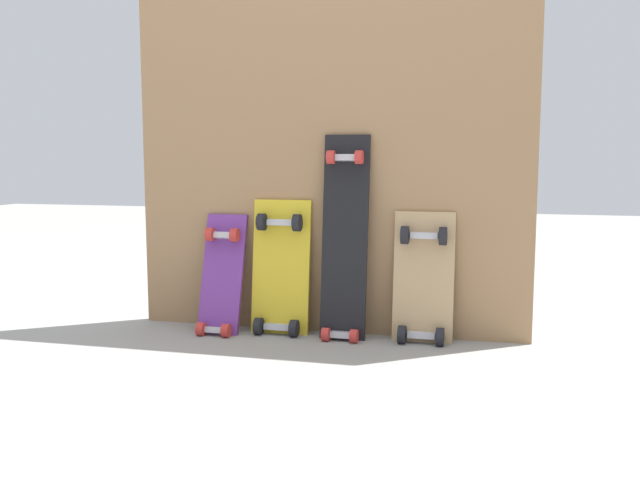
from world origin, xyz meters
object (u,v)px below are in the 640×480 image
skateboard_purple (221,283)px  skateboard_yellow (280,274)px  skateboard_natural (423,285)px  skateboard_black (344,246)px

skateboard_purple → skateboard_yellow: size_ratio=0.91×
skateboard_yellow → skateboard_purple: bearing=-169.8°
skateboard_purple → skateboard_natural: (0.79, 0.04, 0.02)m
skateboard_purple → skateboard_yellow: (0.23, 0.04, 0.04)m
skateboard_black → skateboard_natural: size_ratio=1.54×
skateboard_black → skateboard_purple: bearing=-176.3°
skateboard_yellow → skateboard_black: size_ratio=0.69×
skateboard_purple → skateboard_natural: bearing=3.2°
skateboard_purple → skateboard_yellow: bearing=10.2°
skateboard_yellow → skateboard_black: skateboard_black is taller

